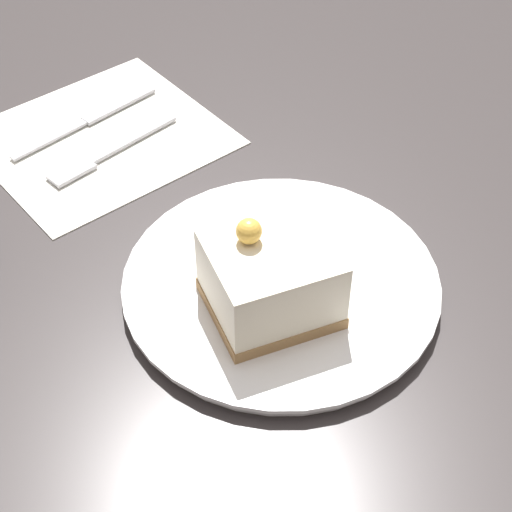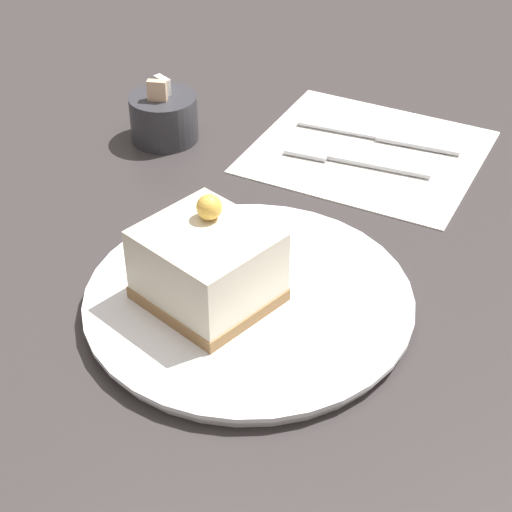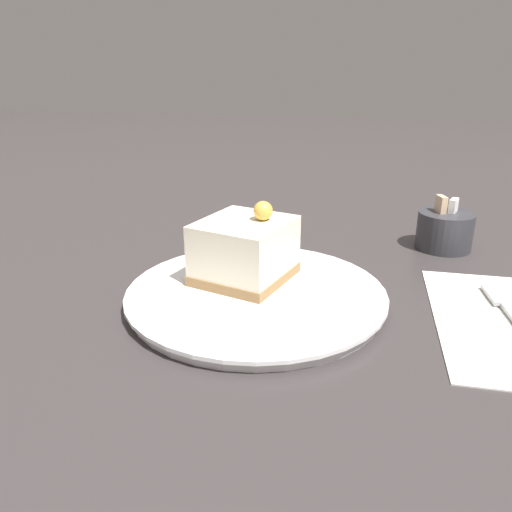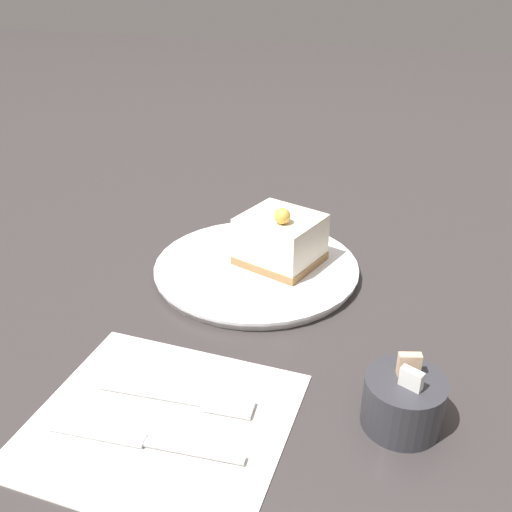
{
  "view_description": "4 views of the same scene",
  "coord_description": "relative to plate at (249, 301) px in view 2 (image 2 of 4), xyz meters",
  "views": [
    {
      "loc": [
        -0.39,
        0.35,
        0.53
      ],
      "look_at": [
        -0.01,
        0.03,
        0.05
      ],
      "focal_mm": 60.0,
      "sensor_mm": 36.0,
      "label": 1
    },
    {
      "loc": [
        -0.5,
        -0.23,
        0.46
      ],
      "look_at": [
        -0.01,
        0.01,
        0.05
      ],
      "focal_mm": 60.0,
      "sensor_mm": 36.0,
      "label": 2
    },
    {
      "loc": [
        0.07,
        -0.45,
        0.23
      ],
      "look_at": [
        -0.02,
        0.03,
        0.05
      ],
      "focal_mm": 35.0,
      "sensor_mm": 36.0,
      "label": 3
    },
    {
      "loc": [
        0.6,
        0.22,
        0.38
      ],
      "look_at": [
        -0.0,
        0.02,
        0.04
      ],
      "focal_mm": 40.0,
      "sensor_mm": 36.0,
      "label": 4
    }
  ],
  "objects": [
    {
      "name": "knife",
      "position": [
        0.31,
        -0.02,
        -0.0
      ],
      "size": [
        0.03,
        0.18,
        0.0
      ],
      "rotation": [
        0.0,
        0.0,
        0.08
      ],
      "color": "#B2B2B7",
      "rests_on": "napkin"
    },
    {
      "name": "cake_slice",
      "position": [
        -0.02,
        0.03,
        0.04
      ],
      "size": [
        0.11,
        0.12,
        0.09
      ],
      "rotation": [
        0.0,
        0.0,
        -0.31
      ],
      "color": "#9E7547",
      "rests_on": "plate"
    },
    {
      "name": "sugar_bowl",
      "position": [
        0.22,
        0.21,
        0.02
      ],
      "size": [
        0.07,
        0.07,
        0.07
      ],
      "color": "#333338",
      "rests_on": "ground_plane"
    },
    {
      "name": "ground_plane",
      "position": [
        0.02,
        -0.01,
        -0.01
      ],
      "size": [
        4.0,
        4.0,
        0.0
      ],
      "primitive_type": "plane",
      "color": "#383333"
    },
    {
      "name": "plate",
      "position": [
        0.0,
        0.0,
        0.0
      ],
      "size": [
        0.27,
        0.27,
        0.01
      ],
      "color": "white",
      "rests_on": "ground_plane"
    },
    {
      "name": "fork",
      "position": [
        0.25,
        0.02,
        -0.0
      ],
      "size": [
        0.03,
        0.16,
        0.0
      ],
      "rotation": [
        0.0,
        0.0,
        0.08
      ],
      "color": "#B2B2B7",
      "rests_on": "napkin"
    },
    {
      "name": "napkin",
      "position": [
        0.28,
        0.0,
        -0.01
      ],
      "size": [
        0.21,
        0.23,
        0.0
      ],
      "rotation": [
        0.0,
        0.0,
        -0.01
      ],
      "color": "white",
      "rests_on": "ground_plane"
    }
  ]
}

